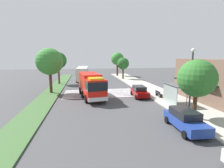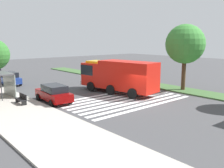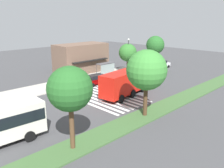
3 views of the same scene
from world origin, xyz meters
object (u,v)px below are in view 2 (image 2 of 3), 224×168
parked_car_mid (9,78)px  median_tree_west (185,44)px  bus_stop_shelter (6,79)px  parked_car_west (54,93)px  bench_near_shelter (22,99)px  fire_truck (116,75)px

parked_car_mid → median_tree_west: 22.50m
parked_car_mid → bus_stop_shelter: (-7.30, 2.74, 1.01)m
bus_stop_shelter → median_tree_west: size_ratio=0.47×
parked_car_west → parked_car_mid: 12.23m
parked_car_mid → median_tree_west: bearing=-138.1°
parked_car_mid → median_tree_west: median_tree_west is taller
bench_near_shelter → bus_stop_shelter: bearing=0.2°
fire_truck → bus_stop_shelter: 11.52m
parked_car_west → median_tree_west: (-4.86, -13.94, 4.47)m
fire_truck → parked_car_west: (0.65, 7.34, -1.14)m
parked_car_mid → median_tree_west: size_ratio=0.65×
bus_stop_shelter → bench_near_shelter: (-4.00, -0.01, -1.30)m
fire_truck → parked_car_mid: bearing=21.3°
parked_car_mid → fire_truck: bearing=-147.6°
fire_truck → parked_car_west: fire_truck is taller
fire_truck → parked_car_mid: (12.87, 7.34, -1.13)m
bus_stop_shelter → bench_near_shelter: bearing=-179.8°
parked_car_west → median_tree_west: bearing=-105.9°
fire_truck → median_tree_west: median_tree_west is taller
parked_car_west → bench_near_shelter: size_ratio=2.96×
parked_car_mid → median_tree_west: (-17.09, -13.94, 4.46)m
fire_truck → bench_near_shelter: size_ratio=6.03×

